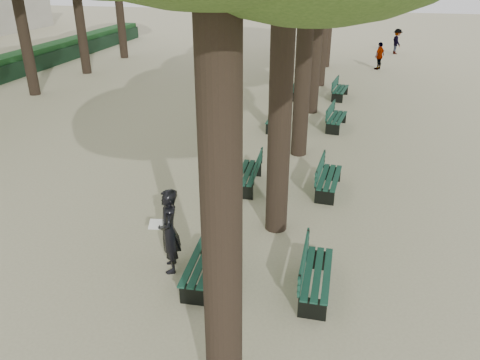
# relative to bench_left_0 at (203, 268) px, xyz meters

# --- Properties ---
(ground) EXTENTS (120.00, 120.00, 0.00)m
(ground) POSITION_rel_bench_left_0_xyz_m (-0.37, -0.64, -0.27)
(ground) COLOR tan
(ground) RESTS_ON ground
(bench_left_0) EXTENTS (0.65, 1.82, 0.92)m
(bench_left_0) POSITION_rel_bench_left_0_xyz_m (0.00, 0.00, 0.00)
(bench_left_0) COLOR black
(bench_left_0) RESTS_ON ground
(bench_left_1) EXTENTS (0.64, 1.82, 0.92)m
(bench_left_1) POSITION_rel_bench_left_0_xyz_m (0.00, 4.47, 0.00)
(bench_left_1) COLOR black
(bench_left_1) RESTS_ON ground
(bench_left_2) EXTENTS (0.66, 1.83, 0.92)m
(bench_left_2) POSITION_rel_bench_left_0_xyz_m (-0.00, 9.86, 0.00)
(bench_left_2) COLOR black
(bench_left_2) RESTS_ON ground
(bench_left_3) EXTENTS (0.70, 1.84, 0.92)m
(bench_left_3) POSITION_rel_bench_left_0_xyz_m (-0.00, 14.66, 0.00)
(bench_left_3) COLOR black
(bench_left_3) RESTS_ON ground
(bench_right_0) EXTENTS (0.58, 1.80, 0.92)m
(bench_right_0) POSITION_rel_bench_left_0_xyz_m (2.27, 0.10, 0.00)
(bench_right_0) COLOR black
(bench_right_0) RESTS_ON ground
(bench_right_1) EXTENTS (0.70, 1.84, 0.92)m
(bench_right_1) POSITION_rel_bench_left_0_xyz_m (2.27, 4.65, 0.00)
(bench_right_1) COLOR black
(bench_right_1) RESTS_ON ground
(bench_right_2) EXTENTS (0.81, 1.86, 0.92)m
(bench_right_2) POSITION_rel_bench_left_0_xyz_m (2.27, 10.36, 0.00)
(bench_right_2) COLOR black
(bench_right_2) RESTS_ON ground
(bench_right_3) EXTENTS (0.80, 1.86, 0.92)m
(bench_right_3) POSITION_rel_bench_left_0_xyz_m (2.27, 14.92, 0.00)
(bench_right_3) COLOR black
(bench_right_3) RESTS_ON ground
(man_with_map) EXTENTS (0.74, 0.82, 1.85)m
(man_with_map) POSITION_rel_bench_left_0_xyz_m (-0.76, 0.21, 0.65)
(man_with_map) COLOR black
(man_with_map) RESTS_ON ground
(pedestrian_b) EXTENTS (0.60, 1.16, 1.71)m
(pedestrian_b) POSITION_rel_bench_left_0_xyz_m (5.73, 27.97, 0.58)
(pedestrian_b) COLOR #262628
(pedestrian_b) RESTS_ON ground
(pedestrian_e) EXTENTS (1.83, 0.82, 1.93)m
(pedestrian_e) POSITION_rel_bench_left_0_xyz_m (-5.17, 18.58, 0.69)
(pedestrian_e) COLOR #262628
(pedestrian_e) RESTS_ON ground
(pedestrian_d) EXTENTS (0.86, 0.96, 1.89)m
(pedestrian_d) POSITION_rel_bench_left_0_xyz_m (-1.88, 27.62, 0.67)
(pedestrian_d) COLOR #262628
(pedestrian_d) RESTS_ON ground
(pedestrian_a) EXTENTS (0.83, 0.92, 1.82)m
(pedestrian_a) POSITION_rel_bench_left_0_xyz_m (-2.10, 26.17, 0.64)
(pedestrian_a) COLOR #262628
(pedestrian_a) RESTS_ON ground
(pedestrian_c) EXTENTS (0.77, 0.97, 1.61)m
(pedestrian_c) POSITION_rel_bench_left_0_xyz_m (4.32, 22.22, 0.53)
(pedestrian_c) COLOR #262628
(pedestrian_c) RESTS_ON ground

